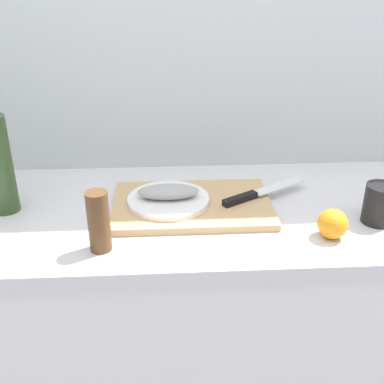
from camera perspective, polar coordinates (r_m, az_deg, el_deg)
back_wall at (r=1.51m, az=3.42°, el=15.91°), size 3.20×0.05×2.50m
kitchen_counter at (r=1.58m, az=4.01°, el=-16.39°), size 2.00×0.60×0.90m
cutting_board at (r=1.31m, az=0.00°, el=-1.58°), size 0.43×0.28×0.02m
white_plate at (r=1.29m, az=-2.86°, el=-0.98°), size 0.22×0.22×0.01m
fish_fillet at (r=1.28m, az=-2.89°, el=0.03°), size 0.17×0.07×0.04m
chef_knife at (r=1.34m, az=7.57°, el=-0.24°), size 0.26×0.17×0.02m
coffee_mug_0 at (r=1.31m, az=21.83°, el=-1.34°), size 0.12×0.08×0.10m
orange_0 at (r=1.21m, az=16.61°, el=-3.72°), size 0.07×0.07×0.07m
pepper_mill at (r=1.11m, az=-11.18°, el=-3.52°), size 0.05×0.05×0.15m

